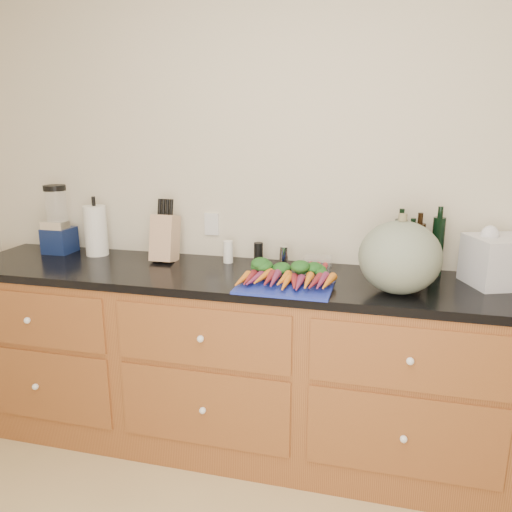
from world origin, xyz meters
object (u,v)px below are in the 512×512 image
(cutting_board, at_px, (285,286))
(knife_block, at_px, (165,238))
(tomato_box, at_px, (318,263))
(carrots, at_px, (287,278))
(paper_towel, at_px, (96,231))
(blender_appliance, at_px, (58,223))
(squash, at_px, (400,257))

(cutting_board, xyz_separation_m, knife_block, (-0.71, 0.30, 0.12))
(cutting_board, height_order, tomato_box, tomato_box)
(carrots, relative_size, paper_towel, 1.54)
(cutting_board, distance_m, blender_appliance, 1.42)
(squash, distance_m, knife_block, 1.23)
(cutting_board, relative_size, blender_appliance, 1.09)
(cutting_board, height_order, knife_block, knife_block)
(tomato_box, bearing_deg, carrots, -109.16)
(blender_appliance, relative_size, tomato_box, 2.85)
(carrots, bearing_deg, squash, 1.77)
(tomato_box, bearing_deg, cutting_board, -107.35)
(paper_towel, bearing_deg, carrots, -14.16)
(blender_appliance, bearing_deg, carrots, -11.70)
(cutting_board, bearing_deg, tomato_box, 72.65)
(squash, height_order, tomato_box, squash)
(cutting_board, relative_size, squash, 1.20)
(cutting_board, relative_size, carrots, 0.98)
(paper_towel, bearing_deg, tomato_box, 0.46)
(squash, bearing_deg, paper_towel, 170.50)
(cutting_board, relative_size, paper_towel, 1.51)
(squash, distance_m, tomato_box, 0.49)
(paper_towel, xyz_separation_m, knife_block, (0.42, -0.02, -0.02))
(carrots, distance_m, blender_appliance, 1.41)
(carrots, distance_m, paper_towel, 1.18)
(knife_block, bearing_deg, carrots, -20.52)
(squash, distance_m, paper_towel, 1.65)
(carrots, bearing_deg, tomato_box, 70.84)
(carrots, xyz_separation_m, knife_block, (-0.71, 0.27, 0.09))
(paper_towel, height_order, knife_block, paper_towel)
(squash, bearing_deg, carrots, -178.23)
(blender_appliance, xyz_separation_m, paper_towel, (0.24, 0.00, -0.03))
(squash, xyz_separation_m, knife_block, (-1.20, 0.25, -0.03))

